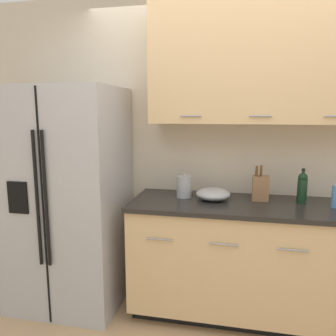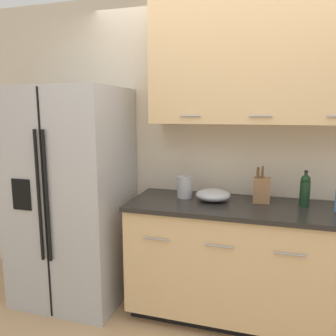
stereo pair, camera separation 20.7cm
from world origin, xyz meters
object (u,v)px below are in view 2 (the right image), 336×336
at_px(refrigerator, 72,196).
at_px(steel_canister, 185,187).
at_px(mixing_bowl, 213,195).
at_px(knife_block, 262,189).
at_px(wine_bottle, 305,190).

relative_size(refrigerator, steel_canister, 9.48).
height_order(steel_canister, mixing_bowl, steel_canister).
xyz_separation_m(knife_block, mixing_bowl, (-0.36, -0.05, -0.06)).
relative_size(refrigerator, knife_block, 6.48).
bearing_deg(refrigerator, wine_bottle, 4.39).
xyz_separation_m(wine_bottle, mixing_bowl, (-0.67, -0.04, -0.08)).
bearing_deg(refrigerator, mixing_bowl, 4.98).
xyz_separation_m(refrigerator, wine_bottle, (1.86, 0.14, 0.15)).
xyz_separation_m(wine_bottle, steel_canister, (-0.90, -0.00, -0.04)).
height_order(knife_block, steel_canister, knife_block).
bearing_deg(refrigerator, steel_canister, 8.37).
bearing_deg(steel_canister, knife_block, 1.62).
distance_m(steel_canister, mixing_bowl, 0.24).
distance_m(refrigerator, knife_block, 1.57).
bearing_deg(mixing_bowl, wine_bottle, 3.33).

